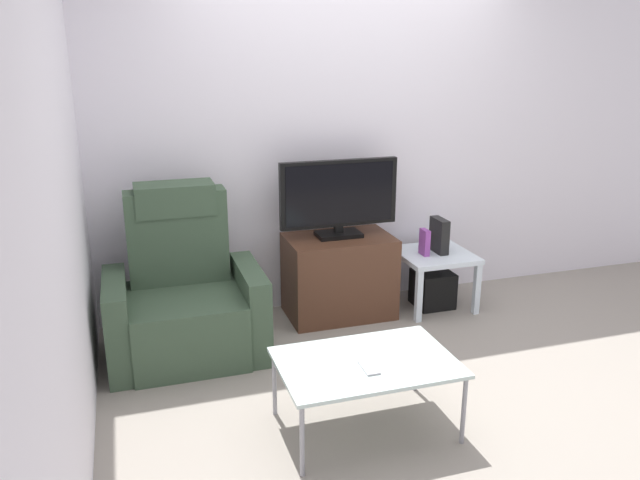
# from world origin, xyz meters

# --- Properties ---
(ground_plane) EXTENTS (6.40, 6.40, 0.00)m
(ground_plane) POSITION_xyz_m (0.00, 0.00, 0.00)
(ground_plane) COLOR gray
(wall_back) EXTENTS (6.40, 0.06, 2.60)m
(wall_back) POSITION_xyz_m (0.00, 1.13, 1.30)
(wall_back) COLOR silver
(wall_back) RESTS_ON ground
(wall_side) EXTENTS (0.06, 4.48, 2.60)m
(wall_side) POSITION_xyz_m (-1.88, 0.00, 1.30)
(wall_side) COLOR silver
(wall_side) RESTS_ON ground
(tv_stand) EXTENTS (0.77, 0.49, 0.60)m
(tv_stand) POSITION_xyz_m (-0.14, 0.82, 0.30)
(tv_stand) COLOR #4C2D1E
(tv_stand) RESTS_ON ground
(television) EXTENTS (0.87, 0.20, 0.56)m
(television) POSITION_xyz_m (-0.14, 0.84, 0.90)
(television) COLOR black
(television) RESTS_ON tv_stand
(recliner_armchair) EXTENTS (0.98, 0.78, 1.08)m
(recliner_armchair) POSITION_xyz_m (-1.29, 0.57, 0.37)
(recliner_armchair) COLOR #384C38
(recliner_armchair) RESTS_ON ground
(side_table) EXTENTS (0.54, 0.54, 0.43)m
(side_table) POSITION_xyz_m (0.60, 0.76, 0.36)
(side_table) COLOR silver
(side_table) RESTS_ON ground
(subwoofer_box) EXTENTS (0.28, 0.28, 0.28)m
(subwoofer_box) POSITION_xyz_m (0.60, 0.76, 0.14)
(subwoofer_box) COLOR black
(subwoofer_box) RESTS_ON ground
(book_upright) EXTENTS (0.04, 0.11, 0.20)m
(book_upright) POSITION_xyz_m (0.50, 0.74, 0.53)
(book_upright) COLOR purple
(book_upright) RESTS_ON side_table
(game_console) EXTENTS (0.07, 0.20, 0.26)m
(game_console) POSITION_xyz_m (0.64, 0.77, 0.56)
(game_console) COLOR black
(game_console) RESTS_ON side_table
(coffee_table) EXTENTS (0.90, 0.60, 0.39)m
(coffee_table) POSITION_xyz_m (-0.49, -0.61, 0.37)
(coffee_table) COLOR #B2C6C1
(coffee_table) RESTS_ON ground
(cell_phone) EXTENTS (0.07, 0.15, 0.01)m
(cell_phone) POSITION_xyz_m (-0.51, -0.69, 0.40)
(cell_phone) COLOR #B7B7BC
(cell_phone) RESTS_ON coffee_table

